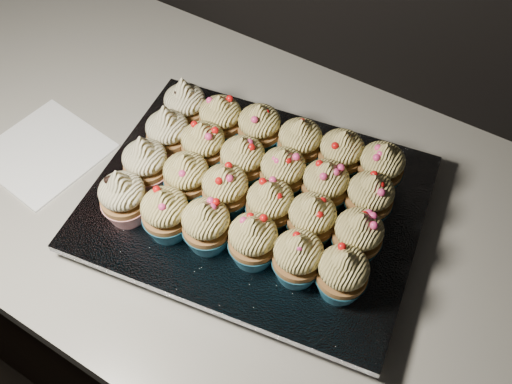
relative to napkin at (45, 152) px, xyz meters
The scene contains 29 objects.
cabinet 0.50m from the napkin, 35.45° to the left, with size 2.40×0.60×0.86m, color black.
worktop 0.18m from the napkin, 35.45° to the left, with size 2.44×0.64×0.04m, color beige.
napkin is the anchor object (origin of this frame).
baking_tray 0.34m from the napkin, 12.74° to the left, with size 0.41×0.31×0.02m, color black.
foil_lining 0.34m from the napkin, 12.74° to the left, with size 0.44×0.34×0.01m, color silver.
cupcake_0 0.22m from the napkin, 10.19° to the right, with size 0.06×0.06×0.10m.
cupcake_1 0.27m from the napkin, ahead, with size 0.06×0.06×0.08m.
cupcake_2 0.33m from the napkin, ahead, with size 0.06×0.06×0.08m.
cupcake_3 0.39m from the napkin, ahead, with size 0.06×0.06×0.08m.
cupcake_4 0.44m from the napkin, ahead, with size 0.06×0.06×0.08m.
cupcake_5 0.50m from the napkin, ahead, with size 0.06×0.06×0.08m.
cupcake_6 0.21m from the napkin, ahead, with size 0.06×0.06×0.10m.
cupcake_7 0.26m from the napkin, ahead, with size 0.06×0.06×0.08m.
cupcake_8 0.32m from the napkin, ahead, with size 0.06×0.06×0.08m.
cupcake_9 0.38m from the napkin, ahead, with size 0.06×0.06×0.08m.
cupcake_10 0.44m from the napkin, ahead, with size 0.06×0.06×0.08m.
cupcake_11 0.49m from the napkin, ahead, with size 0.06×0.06×0.08m.
cupcake_12 0.21m from the napkin, 23.94° to the left, with size 0.06×0.06×0.10m.
cupcake_13 0.27m from the napkin, 20.64° to the left, with size 0.06×0.06×0.08m.
cupcake_14 0.32m from the napkin, 17.88° to the left, with size 0.06×0.06×0.08m.
cupcake_15 0.38m from the napkin, 16.79° to the left, with size 0.06×0.06×0.08m.
cupcake_16 0.44m from the napkin, 15.95° to the left, with size 0.06×0.06×0.08m.
cupcake_17 0.49m from the napkin, 15.47° to the left, with size 0.06×0.06×0.08m.
cupcake_18 0.23m from the napkin, 38.63° to the left, with size 0.06×0.06×0.10m.
cupcake_19 0.28m from the napkin, 32.05° to the left, with size 0.06×0.06×0.08m.
cupcake_20 0.34m from the napkin, 29.04° to the left, with size 0.06×0.06×0.08m.
cupcake_21 0.39m from the napkin, 25.37° to the left, with size 0.06×0.06×0.08m.
cupcake_22 0.45m from the napkin, 23.55° to the left, with size 0.06×0.06×0.08m.
cupcake_23 0.50m from the napkin, 21.84° to the left, with size 0.06×0.06×0.08m.
Camera 1 is at (0.43, 1.28, 1.56)m, focal length 40.00 mm.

